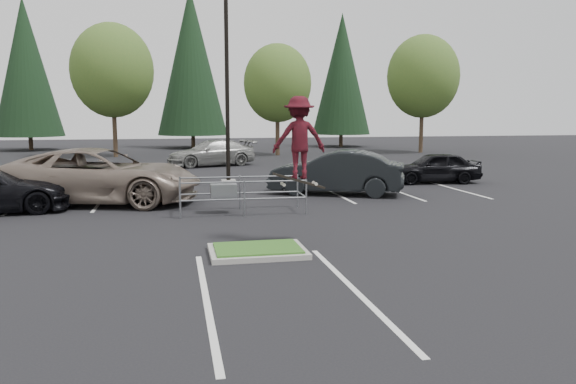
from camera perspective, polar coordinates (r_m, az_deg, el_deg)
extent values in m
plane|color=black|center=(13.03, -3.11, -6.29)|extent=(120.00, 120.00, 0.00)
cube|color=gray|center=(13.01, -3.11, -6.03)|extent=(2.20, 1.60, 0.12)
cube|color=#255C1D|center=(13.00, -3.11, -5.71)|extent=(1.95, 1.35, 0.05)
cube|color=silver|center=(21.89, -18.42, -0.83)|extent=(0.12, 5.20, 0.01)
cube|color=silver|center=(22.38, -25.29, -1.00)|extent=(0.12, 5.20, 0.01)
cube|color=silver|center=(22.63, 4.82, -0.16)|extent=(0.12, 5.20, 0.01)
cube|color=silver|center=(23.53, 11.14, 0.03)|extent=(0.12, 5.20, 0.01)
cube|color=silver|center=(24.70, 16.93, 0.21)|extent=(0.12, 5.20, 0.01)
cube|color=silver|center=(10.03, -8.30, -10.77)|extent=(0.12, 6.00, 0.01)
cube|color=silver|center=(10.52, 6.78, -9.85)|extent=(0.12, 6.00, 0.01)
cube|color=gray|center=(24.79, -6.06, 0.88)|extent=(0.60, 0.60, 0.30)
cylinder|color=black|center=(24.66, -6.23, 12.13)|extent=(0.18, 0.18, 10.00)
cylinder|color=#38281C|center=(43.21, -17.17, 5.74)|extent=(0.32, 0.32, 3.50)
ellipsoid|color=#2A561F|center=(43.30, -17.42, 11.70)|extent=(5.89, 5.89, 6.77)
sphere|color=#2A561F|center=(42.90, -16.61, 10.79)|extent=(3.68, 3.68, 3.68)
sphere|color=#2A561F|center=(43.71, -18.00, 10.92)|extent=(4.05, 4.05, 4.05)
cylinder|color=#38281C|center=(43.04, -1.07, 5.78)|extent=(0.32, 0.32, 3.04)
ellipsoid|color=#2A561F|center=(43.07, -1.08, 11.00)|extent=(5.12, 5.12, 5.89)
sphere|color=#2A561F|center=(42.86, -0.20, 10.16)|extent=(3.20, 3.20, 3.20)
sphere|color=#2A561F|center=(43.35, -1.84, 10.34)|extent=(3.52, 3.52, 3.52)
cylinder|color=#38281C|center=(47.19, 13.38, 5.99)|extent=(0.32, 0.32, 3.42)
ellipsoid|color=#2A561F|center=(47.25, 13.55, 11.34)|extent=(5.76, 5.76, 6.62)
sphere|color=#2A561F|center=(47.20, 14.35, 10.45)|extent=(3.60, 3.60, 3.60)
sphere|color=#2A561F|center=(47.38, 12.77, 10.71)|extent=(3.96, 3.96, 3.96)
cylinder|color=#38281C|center=(53.94, -24.66, 4.53)|extent=(0.36, 0.36, 1.20)
cone|color=black|center=(54.02, -25.07, 11.42)|extent=(5.72, 5.72, 11.80)
cylinder|color=#38281C|center=(53.09, -9.60, 5.10)|extent=(0.36, 0.36, 1.20)
cone|color=black|center=(53.22, -9.79, 12.92)|extent=(6.38, 6.38, 13.30)
cylinder|color=#38281C|center=(54.41, 5.39, 5.25)|extent=(0.36, 0.36, 1.20)
cone|color=black|center=(54.47, 5.48, 11.83)|extent=(5.50, 5.50, 11.30)
cylinder|color=gray|center=(17.50, -10.91, -0.82)|extent=(0.06, 0.06, 1.14)
cylinder|color=gray|center=(18.87, -10.90, -0.18)|extent=(0.06, 0.06, 1.14)
cylinder|color=gray|center=(17.60, -4.45, -0.65)|extent=(0.06, 0.06, 1.14)
cylinder|color=gray|center=(18.96, -4.91, -0.03)|extent=(0.06, 0.06, 1.14)
cylinder|color=gray|center=(17.92, 1.86, -0.47)|extent=(0.06, 0.06, 1.14)
cylinder|color=gray|center=(19.26, 0.97, 0.13)|extent=(0.06, 0.06, 1.14)
cylinder|color=gray|center=(17.60, -4.45, -0.73)|extent=(3.96, 0.11, 0.05)
cylinder|color=gray|center=(17.53, -4.47, 1.03)|extent=(3.96, 0.11, 0.05)
cylinder|color=gray|center=(18.97, -4.90, -0.10)|extent=(3.96, 0.11, 0.05)
cylinder|color=gray|center=(18.90, -4.92, 1.53)|extent=(3.96, 0.11, 0.05)
cube|color=gray|center=(18.21, -6.55, 0.07)|extent=(0.85, 0.53, 0.48)
cube|color=black|center=(13.93, 1.13, 1.15)|extent=(1.31, 0.49, 0.43)
cylinder|color=beige|center=(13.72, -0.40, 0.73)|extent=(0.08, 0.05, 0.08)
cylinder|color=beige|center=(13.99, -0.62, 0.87)|extent=(0.08, 0.05, 0.08)
cylinder|color=beige|center=(13.90, 2.88, 0.82)|extent=(0.08, 0.05, 0.08)
cylinder|color=beige|center=(14.16, 2.60, 0.95)|extent=(0.08, 0.05, 0.08)
imported|color=maroon|center=(13.84, 1.14, 5.53)|extent=(1.31, 0.76, 2.02)
imported|color=gray|center=(21.18, -18.72, 1.57)|extent=(7.70, 4.89, 1.98)
imported|color=black|center=(22.40, 4.94, 2.00)|extent=(5.60, 3.83, 1.75)
imported|color=black|center=(26.87, 14.65, 2.43)|extent=(4.33, 2.04, 1.43)
imported|color=gray|center=(34.65, -7.68, 3.94)|extent=(5.84, 3.81, 1.57)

